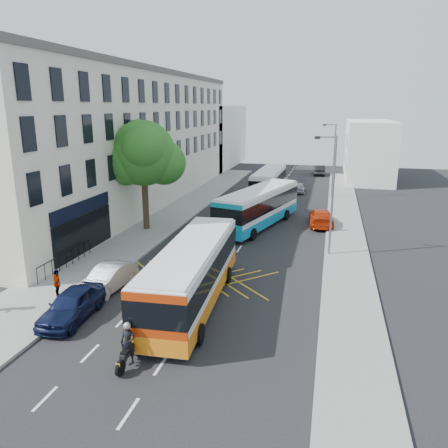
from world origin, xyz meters
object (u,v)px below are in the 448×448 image
Objects in this scene: parked_car_blue at (72,305)px; distant_car_silver at (299,187)px; motorbike at (129,345)px; red_hatchback at (321,217)px; lamp_near at (331,190)px; bus_near at (192,273)px; lamp_far at (333,157)px; bus_far at (269,182)px; parked_car_silver at (108,278)px; distant_car_grey at (268,173)px; pedestrian_far at (57,284)px; street_tree at (143,154)px; distant_car_dark at (319,170)px; bus_mid at (258,207)px.

distant_car_silver is at bearing 74.16° from parked_car_blue.
motorbike is 0.43× the size of red_hatchback.
lamp_near reaches higher than bus_near.
lamp_far reaches higher than distant_car_silver.
bus_far reaches higher than parked_car_silver.
parked_car_blue reaches higher than distant_car_grey.
bus_far is 32.54m from parked_car_blue.
lamp_far is at bearing 3.61° from bus_far.
pedestrian_far is (-13.78, -30.67, -3.70)m from lamp_far.
parked_car_silver is at bearing 170.70° from bus_near.
street_tree is 0.76× the size of bus_near.
motorbike reaches higher than distant_car_grey.
parked_car_silver is (-11.80, -28.88, -3.92)m from lamp_far.
lamp_far is 12.66m from red_hatchback.
bus_near is 1.07× the size of bus_far.
street_tree is at bearing 66.07° from distant_car_dark.
red_hatchback is (-0.70, 7.97, -3.90)m from lamp_near.
pedestrian_far is (-7.89, -17.04, -0.80)m from bus_mid.
parked_car_silver is at bearing -98.35° from bus_far.
bus_near is at bearing 85.18° from motorbike.
parked_car_blue reaches higher than red_hatchback.
lamp_far is 7.56m from bus_far.
parked_car_silver is at bearing -143.01° from lamp_near.
parked_car_silver is at bearing -112.21° from lamp_far.
parked_car_blue is at bearing -97.30° from bus_far.
street_tree reaches higher than lamp_far.
distant_car_grey is at bearing 28.31° from distant_car_dark.
bus_near is 6.04m from motorbike.
pedestrian_far reaches higher than distant_car_dark.
street_tree is 15.89m from red_hatchback.
street_tree is 20.46m from motorbike.
lamp_near is 20.00m from lamp_far.
pedestrian_far is (-6.37, 4.70, 0.03)m from motorbike.
parked_car_blue is 2.67m from pedestrian_far.
distant_car_dark is (-1.80, 37.23, -3.89)m from lamp_near.
distant_car_dark is (-1.11, 29.25, 0.01)m from red_hatchback.
bus_far is at bearing -66.58° from red_hatchback.
bus_mid is at bearing 79.16° from distant_car_dark.
lamp_far reaches higher than parked_car_silver.
parked_car_blue is (2.91, -15.41, -5.55)m from street_tree.
bus_mid reaches higher than distant_car_grey.
lamp_near is 17.58m from parked_car_blue.
distant_car_silver is at bearing -67.61° from pedestrian_far.
lamp_near is 9.15m from bus_mid.
bus_near reaches higher than pedestrian_far.
parked_car_silver is at bearing -95.99° from bus_mid.
distant_car_silver is (-3.70, 22.54, -4.01)m from lamp_near.
lamp_far reaches higher than motorbike.
street_tree is 14.69m from pedestrian_far.
bus_near reaches higher than motorbike.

